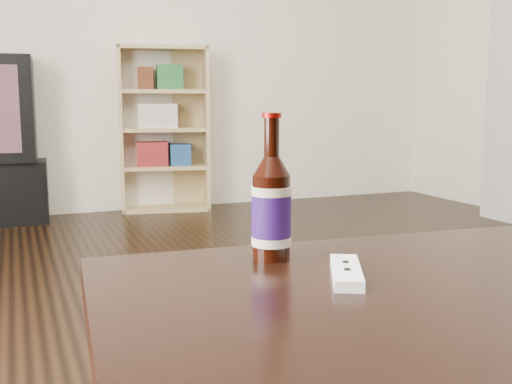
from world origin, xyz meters
name	(u,v)px	position (x,y,z in m)	size (l,w,h in m)	color
floor	(333,375)	(0.00, 0.00, -0.01)	(5.00, 6.00, 0.01)	black
wall_back	(131,26)	(0.00, 3.01, 1.35)	(5.00, 0.02, 2.70)	silver
bookshelf	(163,126)	(0.20, 2.92, 0.63)	(0.69, 0.41, 1.20)	#9E8752
beer_bottle	(271,208)	(-0.42, -0.49, 0.61)	(0.10, 0.10, 0.26)	black
remote	(346,272)	(-0.35, -0.65, 0.52)	(0.12, 0.17, 0.02)	white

